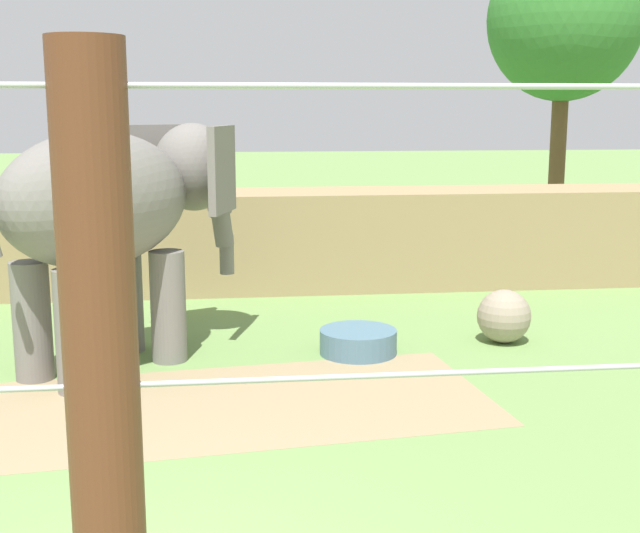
# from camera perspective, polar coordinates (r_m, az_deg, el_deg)

# --- Properties ---
(dirt_patch) EXTENTS (6.27, 3.56, 0.01)m
(dirt_patch) POSITION_cam_1_polar(r_m,az_deg,el_deg) (10.13, -5.57, -9.25)
(dirt_patch) COLOR #937F5B
(dirt_patch) RESTS_ON ground
(embankment_wall) EXTENTS (36.00, 1.80, 1.87)m
(embankment_wall) POSITION_cam_1_polar(r_m,az_deg,el_deg) (16.22, -8.61, 1.72)
(embankment_wall) COLOR #997F56
(embankment_wall) RESTS_ON ground
(elephant) EXTENTS (3.54, 3.73, 3.24)m
(elephant) POSITION_cam_1_polar(r_m,az_deg,el_deg) (11.46, -13.62, 3.88)
(elephant) COLOR slate
(elephant) RESTS_ON ground
(enrichment_ball) EXTENTS (0.80, 0.80, 0.80)m
(enrichment_ball) POSITION_cam_1_polar(r_m,az_deg,el_deg) (12.79, 12.40, -3.32)
(enrichment_ball) COLOR gray
(enrichment_ball) RESTS_ON ground
(water_tub) EXTENTS (1.10, 1.10, 0.35)m
(water_tub) POSITION_cam_1_polar(r_m,az_deg,el_deg) (11.99, 2.61, -5.10)
(water_tub) COLOR slate
(water_tub) RESTS_ON ground
(tree_left_of_centre) EXTENTS (4.12, 4.12, 7.93)m
(tree_left_of_centre) POSITION_cam_1_polar(r_m,az_deg,el_deg) (24.32, 16.30, 15.74)
(tree_left_of_centre) COLOR brown
(tree_left_of_centre) RESTS_ON ground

